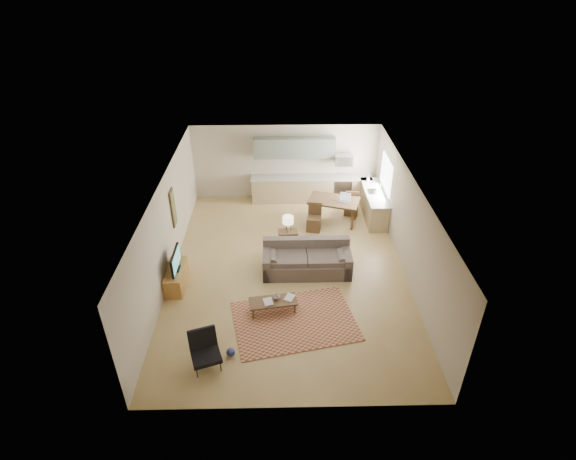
{
  "coord_description": "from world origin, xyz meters",
  "views": [
    {
      "loc": [
        -0.21,
        -10.17,
        7.7
      ],
      "look_at": [
        0.0,
        0.3,
        1.15
      ],
      "focal_mm": 28.0,
      "sensor_mm": 36.0,
      "label": 1
    }
  ],
  "objects_px": {
    "sofa": "(307,259)",
    "coffee_table": "(273,306)",
    "armchair": "(205,352)",
    "console_table": "(288,240)",
    "tv_credenza": "(176,277)",
    "dining_table": "(333,211)"
  },
  "relations": [
    {
      "from": "coffee_table",
      "to": "console_table",
      "type": "bearing_deg",
      "value": 72.49
    },
    {
      "from": "coffee_table",
      "to": "dining_table",
      "type": "height_order",
      "value": "dining_table"
    },
    {
      "from": "armchair",
      "to": "console_table",
      "type": "xyz_separation_m",
      "value": [
        1.85,
        4.44,
        -0.08
      ]
    },
    {
      "from": "coffee_table",
      "to": "armchair",
      "type": "xyz_separation_m",
      "value": [
        -1.43,
        -1.69,
        0.23
      ]
    },
    {
      "from": "sofa",
      "to": "coffee_table",
      "type": "distance_m",
      "value": 1.89
    },
    {
      "from": "sofa",
      "to": "tv_credenza",
      "type": "distance_m",
      "value": 3.56
    },
    {
      "from": "sofa",
      "to": "coffee_table",
      "type": "height_order",
      "value": "sofa"
    },
    {
      "from": "armchair",
      "to": "dining_table",
      "type": "height_order",
      "value": "same"
    },
    {
      "from": "sofa",
      "to": "console_table",
      "type": "bearing_deg",
      "value": 113.89
    },
    {
      "from": "armchair",
      "to": "console_table",
      "type": "bearing_deg",
      "value": 48.66
    },
    {
      "from": "coffee_table",
      "to": "tv_credenza",
      "type": "distance_m",
      "value": 2.81
    },
    {
      "from": "armchair",
      "to": "tv_credenza",
      "type": "relative_size",
      "value": 0.68
    },
    {
      "from": "armchair",
      "to": "console_table",
      "type": "height_order",
      "value": "armchair"
    },
    {
      "from": "console_table",
      "to": "armchair",
      "type": "bearing_deg",
      "value": -118.82
    },
    {
      "from": "sofa",
      "to": "armchair",
      "type": "distance_m",
      "value": 4.07
    },
    {
      "from": "armchair",
      "to": "console_table",
      "type": "relative_size",
      "value": 1.25
    },
    {
      "from": "tv_credenza",
      "to": "dining_table",
      "type": "distance_m",
      "value": 5.61
    },
    {
      "from": "dining_table",
      "to": "tv_credenza",
      "type": "bearing_deg",
      "value": -126.13
    },
    {
      "from": "sofa",
      "to": "coffee_table",
      "type": "relative_size",
      "value": 2.14
    },
    {
      "from": "dining_table",
      "to": "coffee_table",
      "type": "bearing_deg",
      "value": -96.04
    },
    {
      "from": "tv_credenza",
      "to": "console_table",
      "type": "distance_m",
      "value": 3.44
    },
    {
      "from": "sofa",
      "to": "console_table",
      "type": "xyz_separation_m",
      "value": [
        -0.5,
        1.12,
        -0.12
      ]
    }
  ]
}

